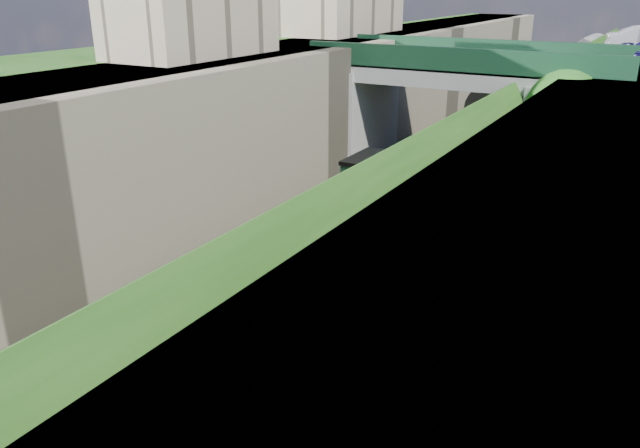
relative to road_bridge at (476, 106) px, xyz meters
The scene contains 15 objects.
ground 24.36m from the road_bridge, 92.25° to the right, with size 160.00×160.00×0.00m, color #1E4714.
trackbed 5.72m from the road_bridge, 103.28° to the right, with size 10.00×90.00×0.20m, color #473F38.
retaining_wall 7.61m from the road_bridge, 148.17° to the right, with size 1.00×90.00×7.00m, color #756B56.
street_plateau_left 10.73m from the road_bridge, 158.09° to the right, with size 6.00×90.00×7.00m, color #262628.
embankment_slope 6.01m from the road_bridge, 46.04° to the right, with size 4.87×91.70×6.55m.
track_left 6.27m from the road_bridge, 126.35° to the right, with size 2.50×90.00×0.20m.
track_right 5.54m from the road_bridge, 86.34° to the right, with size 2.50×90.00×0.20m.
road_bridge is the anchor object (origin of this frame).
building_near 15.27m from the road_bridge, 136.24° to the right, with size 4.00×8.00×4.00m, color gray.
tree 5.66m from the road_bridge, 28.03° to the right, with size 3.60×3.80×6.60m.
locomotive 15.18m from the road_bridge, 89.02° to the right, with size 3.10×10.22×3.83m.
tender 8.04m from the road_bridge, 88.09° to the right, with size 2.70×6.00×3.05m.
coach_front 5.35m from the road_bridge, 87.04° to the left, with size 2.90×18.00×3.70m.
coach_middle 23.84m from the road_bridge, 89.38° to the left, with size 2.90×18.00×3.70m.
coach_rear 42.60m from the road_bridge, 89.66° to the left, with size 2.90×18.00×3.70m.
Camera 1 is at (10.09, -8.81, 10.05)m, focal length 35.00 mm.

